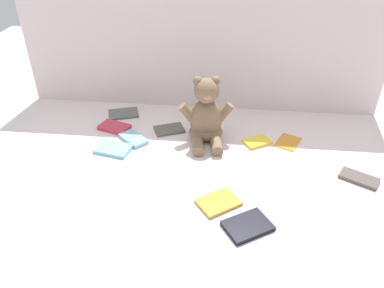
# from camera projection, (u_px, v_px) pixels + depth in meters

# --- Properties ---
(ground_plane) EXTENTS (3.20, 3.20, 0.00)m
(ground_plane) POSITION_uv_depth(u_px,v_px,m) (191.00, 151.00, 1.46)
(ground_plane) COLOR silver
(backdrop_drape) EXTENTS (1.61, 0.03, 0.61)m
(backdrop_drape) POSITION_uv_depth(u_px,v_px,m) (201.00, 43.00, 1.62)
(backdrop_drape) COLOR silver
(backdrop_drape) RESTS_ON ground_plane
(teddy_bear) EXTENTS (0.23, 0.21, 0.27)m
(teddy_bear) POSITION_uv_depth(u_px,v_px,m) (206.00, 117.00, 1.48)
(teddy_bear) COLOR #7A6047
(teddy_bear) RESTS_ON ground_plane
(book_case_0) EXTENTS (0.14, 0.12, 0.01)m
(book_case_0) POSITION_uv_depth(u_px,v_px,m) (169.00, 129.00, 1.58)
(book_case_0) COLOR #534F45
(book_case_0) RESTS_ON ground_plane
(book_case_1) EXTENTS (0.16, 0.13, 0.01)m
(book_case_1) POSITION_uv_depth(u_px,v_px,m) (123.00, 114.00, 1.70)
(book_case_1) COLOR #555756
(book_case_1) RESTS_ON ground_plane
(book_case_2) EXTENTS (0.17, 0.16, 0.01)m
(book_case_2) POSITION_uv_depth(u_px,v_px,m) (248.00, 226.00, 1.11)
(book_case_2) COLOR black
(book_case_2) RESTS_ON ground_plane
(book_case_3) EXTENTS (0.16, 0.15, 0.01)m
(book_case_3) POSITION_uv_depth(u_px,v_px,m) (218.00, 202.00, 1.20)
(book_case_3) COLOR gold
(book_case_3) RESTS_ON ground_plane
(book_case_4) EXTENTS (0.14, 0.11, 0.02)m
(book_case_4) POSITION_uv_depth(u_px,v_px,m) (114.00, 127.00, 1.60)
(book_case_4) COLOR #BE3344
(book_case_4) RESTS_ON ground_plane
(book_case_5) EXTENTS (0.12, 0.11, 0.01)m
(book_case_5) POSITION_uv_depth(u_px,v_px,m) (257.00, 142.00, 1.50)
(book_case_5) COLOR yellow
(book_case_5) RESTS_ON ground_plane
(book_case_6) EXTENTS (0.14, 0.13, 0.02)m
(book_case_6) POSITION_uv_depth(u_px,v_px,m) (133.00, 139.00, 1.52)
(book_case_6) COLOR #80B3D5
(book_case_6) RESTS_ON ground_plane
(book_case_7) EXTENTS (0.15, 0.12, 0.01)m
(book_case_7) POSITION_uv_depth(u_px,v_px,m) (113.00, 149.00, 1.46)
(book_case_7) COLOR #77BFE5
(book_case_7) RESTS_ON ground_plane
(book_case_8) EXTENTS (0.12, 0.14, 0.01)m
(book_case_8) POSITION_uv_depth(u_px,v_px,m) (288.00, 142.00, 1.51)
(book_case_8) COLOR orange
(book_case_8) RESTS_ON ground_plane
(book_case_9) EXTENTS (0.14, 0.12, 0.01)m
(book_case_9) POSITION_uv_depth(u_px,v_px,m) (359.00, 178.00, 1.30)
(book_case_9) COLOR #534A44
(book_case_9) RESTS_ON ground_plane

